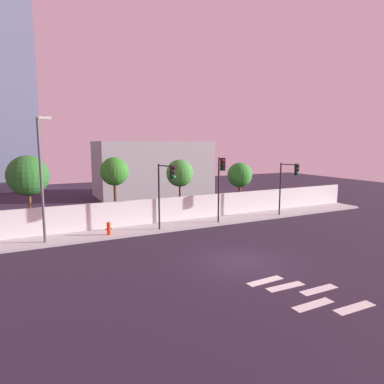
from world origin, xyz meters
name	(u,v)px	position (x,y,z in m)	size (l,w,h in m)	color
ground_plane	(243,262)	(0.00, 0.00, 0.00)	(80.00, 80.00, 0.00)	#281C2C
sidewalk	(177,226)	(0.00, 8.20, 0.07)	(36.00, 2.40, 0.15)	#AEAEAE
perimeter_wall	(170,209)	(0.00, 9.49, 1.05)	(36.00, 0.18, 1.80)	silver
crosswalk_marking	(306,293)	(0.17, -4.10, 0.00)	(3.21, 3.90, 0.01)	silver
traffic_light_left	(221,176)	(3.02, 7.10, 3.64)	(0.44, 1.09, 4.81)	black
traffic_light_center	(167,183)	(-1.37, 6.70, 3.44)	(0.63, 1.80, 4.47)	black
traffic_light_right	(289,177)	(9.16, 6.73, 3.30)	(0.56, 1.71, 4.27)	black
street_lamp_curbside	(42,170)	(-8.72, 7.43, 4.46)	(0.64, 2.40, 7.25)	#4C4C51
fire_hydrant	(109,228)	(-4.99, 7.69, 0.61)	(0.44, 0.26, 0.85)	red
roadside_tree_leftmost	(28,176)	(-9.41, 10.85, 3.86)	(2.65, 2.65, 5.20)	brown
roadside_tree_midleft	(114,172)	(-3.74, 10.85, 3.91)	(2.07, 2.07, 4.99)	brown
roadside_tree_midright	(180,173)	(1.49, 10.85, 3.60)	(2.17, 2.17, 4.71)	brown
roadside_tree_rightmost	(240,175)	(7.28, 10.85, 3.21)	(2.17, 2.17, 4.32)	brown
low_building_distant	(154,168)	(3.94, 23.49, 3.11)	(13.08, 6.00, 6.21)	#979797
tower_on_skyline	(14,86)	(-10.00, 35.49, 13.13)	(5.04, 5.00, 26.26)	slate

